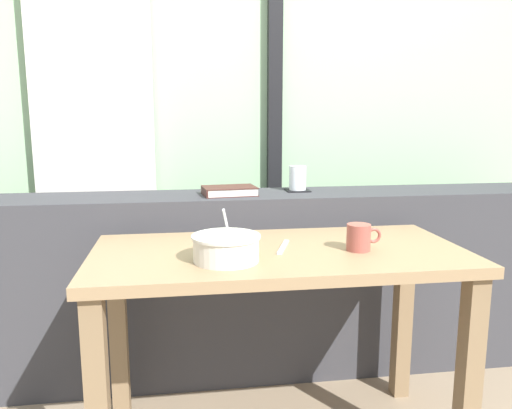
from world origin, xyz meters
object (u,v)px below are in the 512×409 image
closed_book (229,191)px  fork_utensil (283,247)px  soup_bowl (226,248)px  breakfast_table (279,284)px  coaster_square (297,190)px  ceramic_mug (359,237)px  juice_glass (298,179)px

closed_book → fork_utensil: (0.13, -0.49, -0.11)m
closed_book → fork_utensil: size_ratio=1.35×
closed_book → soup_bowl: soup_bowl is taller
breakfast_table → coaster_square: 0.64m
closed_book → ceramic_mug: size_ratio=2.03×
coaster_square → ceramic_mug: coaster_square is taller
soup_bowl → fork_utensil: bearing=31.6°
coaster_square → soup_bowl: 0.77m
breakfast_table → juice_glass: bearing=71.5°
coaster_square → fork_utensil: (-0.17, -0.55, -0.10)m
juice_glass → ceramic_mug: (0.06, -0.62, -0.11)m
breakfast_table → soup_bowl: soup_bowl is taller
juice_glass → closed_book: juice_glass is taller
soup_bowl → ceramic_mug: soup_bowl is taller
closed_book → fork_utensil: bearing=-75.3°
juice_glass → fork_utensil: 0.60m
closed_book → soup_bowl: (-0.07, -0.61, -0.08)m
breakfast_table → juice_glass: juice_glass is taller
breakfast_table → juice_glass: 0.66m
breakfast_table → closed_book: 0.57m
coaster_square → juice_glass: 0.05m
soup_bowl → ceramic_mug: (0.43, 0.06, 0.00)m
ceramic_mug → closed_book: bearing=123.1°
breakfast_table → juice_glass: size_ratio=11.45×
coaster_square → juice_glass: juice_glass is taller
closed_book → soup_bowl: size_ratio=1.13×
closed_book → soup_bowl: bearing=-96.3°
coaster_square → juice_glass: bearing=0.0°
ceramic_mug → soup_bowl: bearing=-172.6°
fork_utensil → ceramic_mug: (0.23, -0.06, 0.04)m
soup_bowl → coaster_square: bearing=61.2°
breakfast_table → ceramic_mug: size_ratio=10.54×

